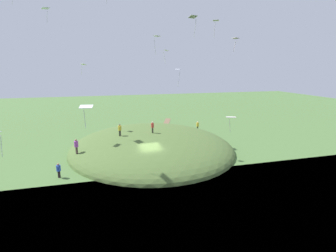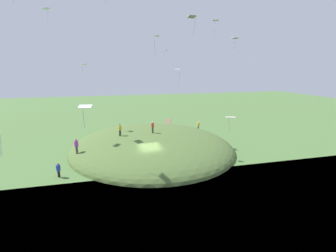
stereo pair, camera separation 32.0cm
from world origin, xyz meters
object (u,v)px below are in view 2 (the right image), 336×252
Objects in this scene: person_near_shore at (120,129)px; kite_14 at (178,71)px; person_with_child at (153,126)px; kite_1 at (166,51)px; kite_4 at (216,22)px; kite_8 at (192,18)px; person_watching_kites at (58,168)px; kite_0 at (230,118)px; kite_5 at (235,39)px; mooring_post at (117,175)px; kite_2 at (84,65)px; person_on_hilltop at (198,125)px; kite_7 at (85,107)px; kite_6 at (156,37)px; kite_15 at (46,9)px; person_walking_path at (76,144)px.

kite_14 reaches higher than person_near_shore.
kite_1 is at bearing 15.55° from person_with_child.
kite_4 reaches higher than kite_8.
person_watching_kites is 17.40m from kite_14.
person_watching_kites is 18.69m from kite_0.
kite_5 reaches higher than mooring_post.
person_with_child is at bearing -121.81° from kite_2.
kite_1 is at bearing -103.56° from kite_2.
person_with_child is 1.00× the size of person_watching_kites.
kite_2 reaches higher than person_on_hilltop.
mooring_post is (2.81, -2.43, -7.56)m from kite_7.
kite_15 is (6.12, 12.38, 3.59)m from kite_6.
person_near_shore reaches higher than person_on_hilltop.
kite_5 is 17.34m from mooring_post.
kite_14 is 1.23× the size of kite_15.
kite_8 reaches higher than kite_2.
person_near_shore is 14.92m from kite_0.
person_on_hilltop is at bearing -32.33° from kite_14.
kite_7 is (-1.31, 14.20, 1.84)m from kite_0.
person_walking_path is 21.58m from kite_4.
kite_2 is 13.98m from kite_14.
person_with_child is 16.41m from kite_5.
kite_7 is 11.78m from kite_8.
kite_7 reaches higher than mooring_post.
kite_7 is (-4.83, -3.41, 7.02)m from person_watching_kites.
person_with_child is 0.82× the size of kite_7.
person_with_child is 4.39m from person_near_shore.
person_walking_path is at bearing 35.04° from mooring_post.
person_on_hilltop reaches higher than mooring_post.
kite_7 is (-16.38, -0.81, -3.63)m from kite_2.
kite_4 is at bearing -74.12° from mooring_post.
kite_6 is at bearing 76.32° from kite_4.
person_walking_path is at bearing -151.35° from kite_15.
kite_7 is 0.93× the size of kite_14.
person_near_shore is at bearing 81.05° from person_watching_kites.
person_near_shore is 5.96m from person_walking_path.
person_on_hilltop is 26.45m from kite_8.
kite_6 is at bearing -45.06° from kite_7.
person_watching_kites is 0.76× the size of kite_14.
kite_5 is at bearing -93.65° from kite_7.
person_on_hilltop is 17.12m from kite_14.
kite_2 is 18.82m from kite_4.
kite_4 is at bearing -1.45° from kite_0.
kite_4 is at bearing -66.89° from person_with_child.
kite_4 is at bearing 37.96° from person_walking_path.
kite_8 is at bearing 141.70° from kite_4.
person_on_hilltop is at bearing -23.44° from kite_8.
kite_6 is 15.95m from mooring_post.
person_walking_path is (-11.22, 19.97, 1.19)m from person_on_hilltop.
kite_6 is at bearing 66.03° from person_on_hilltop.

